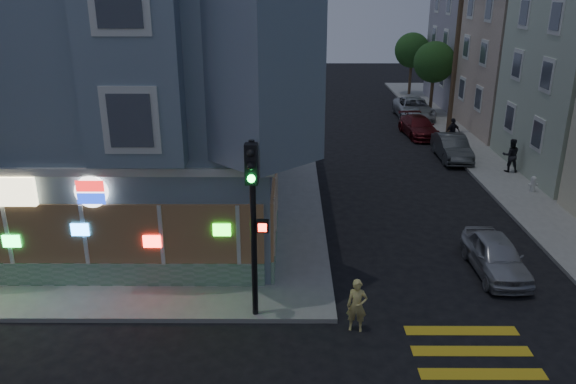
{
  "coord_description": "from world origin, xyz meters",
  "views": [
    {
      "loc": [
        1.62,
        -12.0,
        9.26
      ],
      "look_at": [
        1.54,
        6.51,
        2.42
      ],
      "focal_mm": 35.0,
      "sensor_mm": 36.0,
      "label": 1
    }
  ],
  "objects_px": {
    "pedestrian_b": "(452,132)",
    "parked_car_c": "(418,127)",
    "pedestrian_a": "(511,155)",
    "utility_pole": "(455,61)",
    "fire_hydrant": "(533,183)",
    "running_child": "(357,306)",
    "parked_car_d": "(414,108)",
    "parked_car_b": "(452,148)",
    "traffic_signal": "(253,203)",
    "street_tree_far": "(412,50)",
    "street_tree_near": "(434,62)",
    "parked_car_a": "(496,255)"
  },
  "relations": [
    {
      "from": "running_child",
      "to": "traffic_signal",
      "type": "height_order",
      "value": "traffic_signal"
    },
    {
      "from": "parked_car_b",
      "to": "traffic_signal",
      "type": "relative_size",
      "value": 0.8
    },
    {
      "from": "street_tree_far",
      "to": "parked_car_b",
      "type": "bearing_deg",
      "value": -94.38
    },
    {
      "from": "utility_pole",
      "to": "parked_car_d",
      "type": "xyz_separation_m",
      "value": [
        -1.3,
        4.84,
        -4.05
      ]
    },
    {
      "from": "parked_car_b",
      "to": "pedestrian_b",
      "type": "bearing_deg",
      "value": 75.4
    },
    {
      "from": "utility_pole",
      "to": "pedestrian_a",
      "type": "height_order",
      "value": "utility_pole"
    },
    {
      "from": "street_tree_near",
      "to": "parked_car_c",
      "type": "relative_size",
      "value": 1.21
    },
    {
      "from": "utility_pole",
      "to": "parked_car_a",
      "type": "height_order",
      "value": "utility_pole"
    },
    {
      "from": "pedestrian_a",
      "to": "utility_pole",
      "type": "bearing_deg",
      "value": -76.35
    },
    {
      "from": "parked_car_b",
      "to": "street_tree_far",
      "type": "bearing_deg",
      "value": 86.2
    },
    {
      "from": "running_child",
      "to": "pedestrian_b",
      "type": "bearing_deg",
      "value": 76.07
    },
    {
      "from": "pedestrian_b",
      "to": "pedestrian_a",
      "type": "bearing_deg",
      "value": 86.55
    },
    {
      "from": "street_tree_near",
      "to": "parked_car_c",
      "type": "distance_m",
      "value": 7.52
    },
    {
      "from": "utility_pole",
      "to": "street_tree_near",
      "type": "relative_size",
      "value": 1.7
    },
    {
      "from": "utility_pole",
      "to": "traffic_signal",
      "type": "distance_m",
      "value": 24.65
    },
    {
      "from": "pedestrian_a",
      "to": "parked_car_c",
      "type": "bearing_deg",
      "value": -61.96
    },
    {
      "from": "pedestrian_b",
      "to": "street_tree_near",
      "type": "bearing_deg",
      "value": -118.33
    },
    {
      "from": "street_tree_near",
      "to": "parked_car_c",
      "type": "xyz_separation_m",
      "value": [
        -2.26,
        -6.36,
        -3.3
      ]
    },
    {
      "from": "pedestrian_a",
      "to": "fire_hydrant",
      "type": "xyz_separation_m",
      "value": [
        -0.0,
        -3.01,
        -0.48
      ]
    },
    {
      "from": "parked_car_b",
      "to": "pedestrian_a",
      "type": "bearing_deg",
      "value": -48.14
    },
    {
      "from": "pedestrian_b",
      "to": "fire_hydrant",
      "type": "height_order",
      "value": "pedestrian_b"
    },
    {
      "from": "pedestrian_a",
      "to": "pedestrian_b",
      "type": "bearing_deg",
      "value": -63.93
    },
    {
      "from": "parked_car_b",
      "to": "fire_hydrant",
      "type": "relative_size",
      "value": 5.63
    },
    {
      "from": "parked_car_d",
      "to": "street_tree_far",
      "type": "bearing_deg",
      "value": 81.52
    },
    {
      "from": "parked_car_b",
      "to": "parked_car_c",
      "type": "distance_m",
      "value": 5.26
    },
    {
      "from": "pedestrian_b",
      "to": "parked_car_c",
      "type": "xyz_separation_m",
      "value": [
        -1.36,
        2.99,
        -0.37
      ]
    },
    {
      "from": "street_tree_near",
      "to": "parked_car_d",
      "type": "bearing_deg",
      "value": -142.18
    },
    {
      "from": "parked_car_b",
      "to": "fire_hydrant",
      "type": "distance_m",
      "value": 6.08
    },
    {
      "from": "fire_hydrant",
      "to": "street_tree_far",
      "type": "bearing_deg",
      "value": 91.82
    },
    {
      "from": "utility_pole",
      "to": "pedestrian_b",
      "type": "xyz_separation_m",
      "value": [
        -0.7,
        -3.35,
        -3.79
      ]
    },
    {
      "from": "fire_hydrant",
      "to": "parked_car_b",
      "type": "bearing_deg",
      "value": 112.23
    },
    {
      "from": "utility_pole",
      "to": "parked_car_c",
      "type": "distance_m",
      "value": 4.66
    },
    {
      "from": "street_tree_far",
      "to": "pedestrian_b",
      "type": "xyz_separation_m",
      "value": [
        -0.9,
        -17.35,
        -2.92
      ]
    },
    {
      "from": "street_tree_far",
      "to": "pedestrian_a",
      "type": "xyz_separation_m",
      "value": [
        0.8,
        -22.18,
        -2.91
      ]
    },
    {
      "from": "fire_hydrant",
      "to": "running_child",
      "type": "bearing_deg",
      "value": -130.54
    },
    {
      "from": "street_tree_far",
      "to": "parked_car_c",
      "type": "bearing_deg",
      "value": -98.94
    },
    {
      "from": "pedestrian_b",
      "to": "parked_car_d",
      "type": "height_order",
      "value": "pedestrian_b"
    },
    {
      "from": "traffic_signal",
      "to": "fire_hydrant",
      "type": "bearing_deg",
      "value": 43.91
    },
    {
      "from": "street_tree_near",
      "to": "pedestrian_a",
      "type": "xyz_separation_m",
      "value": [
        0.8,
        -14.18,
        -2.91
      ]
    },
    {
      "from": "street_tree_far",
      "to": "fire_hydrant",
      "type": "height_order",
      "value": "street_tree_far"
    },
    {
      "from": "parked_car_b",
      "to": "traffic_signal",
      "type": "height_order",
      "value": "traffic_signal"
    },
    {
      "from": "pedestrian_b",
      "to": "fire_hydrant",
      "type": "relative_size",
      "value": 2.3
    },
    {
      "from": "parked_car_b",
      "to": "fire_hydrant",
      "type": "height_order",
      "value": "parked_car_b"
    },
    {
      "from": "pedestrian_a",
      "to": "street_tree_far",
      "type": "bearing_deg",
      "value": -81.25
    },
    {
      "from": "utility_pole",
      "to": "street_tree_far",
      "type": "bearing_deg",
      "value": 89.18
    },
    {
      "from": "utility_pole",
      "to": "fire_hydrant",
      "type": "bearing_deg",
      "value": -84.89
    },
    {
      "from": "parked_car_d",
      "to": "pedestrian_b",
      "type": "bearing_deg",
      "value": -84.99
    },
    {
      "from": "parked_car_c",
      "to": "parked_car_d",
      "type": "bearing_deg",
      "value": 76.18
    },
    {
      "from": "street_tree_near",
      "to": "running_child",
      "type": "relative_size",
      "value": 3.35
    },
    {
      "from": "traffic_signal",
      "to": "street_tree_near",
      "type": "bearing_deg",
      "value": 70.65
    }
  ]
}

